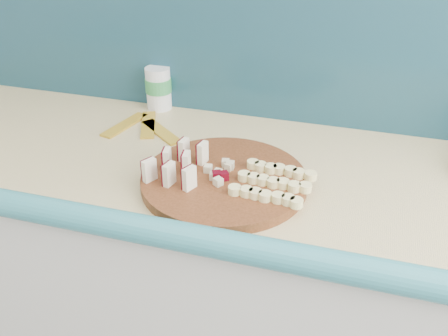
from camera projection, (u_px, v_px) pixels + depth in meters
name	position (u px, v px, depth m)	size (l,w,h in m)	color
kitchen_counter	(263.00, 306.00, 1.42)	(2.20, 0.63, 0.91)	silver
backsplash	(299.00, 32.00, 1.30)	(2.20, 0.02, 0.50)	teal
cutting_board	(224.00, 180.00, 1.12)	(0.37, 0.37, 0.02)	#44230E
apple_wedges	(178.00, 164.00, 1.11)	(0.11, 0.15, 0.05)	#FDEDCA
apple_chunks	(214.00, 170.00, 1.12)	(0.06, 0.06, 0.02)	beige
banana_slices	(273.00, 182.00, 1.08)	(0.17, 0.15, 0.02)	#FAEB99
canister	(158.00, 87.00, 1.46)	(0.08, 0.08, 0.12)	white
banana_peel	(145.00, 127.00, 1.37)	(0.23, 0.19, 0.01)	gold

